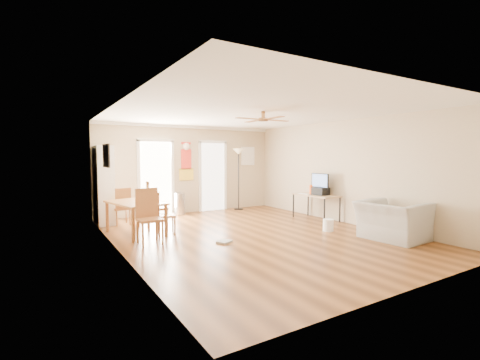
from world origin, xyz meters
TOP-DOWN VIEW (x-y plane):
  - floor at (0.00, 0.00)m, footprint 7.00×7.00m
  - ceiling at (0.00, 0.00)m, footprint 5.50×7.00m
  - wall_back at (0.00, 3.50)m, footprint 5.50×0.04m
  - wall_front at (0.00, -3.50)m, footprint 5.50×0.04m
  - wall_left at (-2.75, 0.00)m, footprint 0.04×7.00m
  - wall_right at (2.75, 0.00)m, footprint 0.04×7.00m
  - crown_molding at (0.00, 0.00)m, footprint 5.50×7.00m
  - kitchen_doorway at (-1.05, 3.48)m, footprint 0.90×0.10m
  - bathroom_doorway at (0.75, 3.48)m, footprint 0.80×0.10m
  - wall_decal at (-0.13, 3.48)m, footprint 0.46×0.03m
  - ac_grille at (2.05, 3.47)m, footprint 0.50×0.04m
  - framed_poster at (-2.73, 1.40)m, footprint 0.04×0.66m
  - ceiling_fan at (0.00, -0.30)m, footprint 1.24×1.24m
  - bookshelf at (-2.53, 2.99)m, footprint 0.51×0.92m
  - dining_table at (-2.15, 1.42)m, footprint 1.11×1.55m
  - dining_chair_right_a at (-1.60, 1.65)m, footprint 0.55×0.55m
  - dining_chair_right_b at (-1.60, 1.04)m, footprint 0.45×0.45m
  - dining_chair_near at (-2.12, 0.45)m, footprint 0.44×0.44m
  - dining_chair_far at (-2.19, 2.63)m, footprint 0.40×0.40m
  - trash_can at (-0.44, 3.24)m, footprint 0.33×0.33m
  - torchiere_lamp at (1.51, 3.17)m, footprint 0.40×0.40m
  - computer_desk at (2.39, 0.63)m, footprint 0.63×1.25m
  - imac at (2.47, 0.57)m, footprint 0.24×0.61m
  - keyboard at (2.20, 0.88)m, footprint 0.14×0.36m
  - printer at (2.45, 0.52)m, footprint 0.35×0.40m
  - orange_bottle at (2.30, 0.73)m, footprint 0.09×0.09m
  - wastebasket_a at (1.64, -0.55)m, footprint 0.24×0.24m
  - floor_cloth at (-0.86, -0.23)m, footprint 0.34×0.31m
  - armchair at (2.15, -1.79)m, footprint 1.11×1.25m

SIDE VIEW (x-z plane):
  - floor at x=0.00m, z-range 0.00..0.00m
  - floor_cloth at x=-0.86m, z-range 0.00..0.04m
  - wastebasket_a at x=1.64m, z-range 0.00..0.27m
  - trash_can at x=-0.44m, z-range 0.00..0.64m
  - computer_desk at x=2.39m, z-range 0.00..0.67m
  - dining_table at x=-2.15m, z-range 0.00..0.71m
  - armchair at x=2.15m, z-range 0.00..0.78m
  - dining_chair_far at x=-2.19m, z-range 0.00..0.91m
  - dining_chair_right_b at x=-1.60m, z-range 0.00..0.93m
  - dining_chair_near at x=-2.12m, z-range 0.00..1.06m
  - dining_chair_right_a at x=-1.60m, z-range 0.00..1.12m
  - keyboard at x=2.20m, z-range 0.67..0.68m
  - printer at x=2.45m, z-range 0.67..0.87m
  - orange_bottle at x=2.30m, z-range 0.67..0.93m
  - imac at x=2.47m, z-range 0.67..1.24m
  - torchiere_lamp at x=1.51m, z-range 0.00..1.93m
  - bookshelf at x=-2.53m, z-range 0.00..1.95m
  - kitchen_doorway at x=-1.05m, z-range 0.00..2.10m
  - bathroom_doorway at x=0.75m, z-range 0.00..2.10m
  - wall_back at x=0.00m, z-range 0.00..2.60m
  - wall_front at x=0.00m, z-range 0.00..2.60m
  - wall_left at x=-2.75m, z-range 0.00..2.60m
  - wall_right at x=2.75m, z-range 0.00..2.60m
  - wall_decal at x=-0.13m, z-range 1.00..2.10m
  - ac_grille at x=2.05m, z-range 1.40..2.00m
  - framed_poster at x=-2.73m, z-range 1.46..1.94m
  - ceiling_fan at x=0.00m, z-range 2.33..2.53m
  - crown_molding at x=0.00m, z-range 2.52..2.60m
  - ceiling at x=0.00m, z-range 2.60..2.60m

